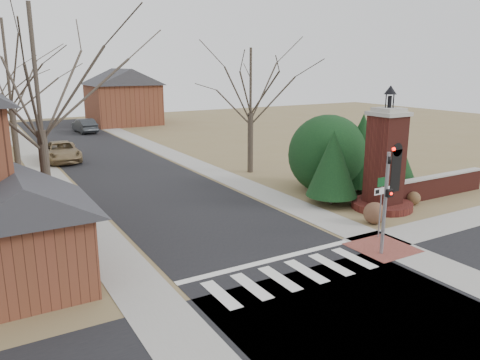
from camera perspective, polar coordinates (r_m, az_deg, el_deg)
ground at (r=16.98m, az=8.14°, el=-12.40°), size 120.00×120.00×0.00m
main_street at (r=35.94m, az=-14.13°, el=1.46°), size 8.00×70.00×0.01m
cross_street at (r=15.05m, az=15.53°, el=-16.46°), size 120.00×8.00×0.01m
crosswalk_zone at (r=17.54m, az=6.49°, el=-11.42°), size 8.00×2.20×0.02m
stop_bar at (r=18.65m, az=3.70°, el=-9.76°), size 8.00×0.35×0.02m
sidewalk_right_main at (r=37.67m, az=-6.54°, el=2.37°), size 2.00×60.00×0.02m
sidewalk_left at (r=34.91m, az=-22.33°, el=0.48°), size 2.00×60.00×0.02m
curb_apron at (r=20.70m, az=16.97°, el=-7.90°), size 2.40×2.40×0.02m
traffic_signal_pole at (r=19.27m, az=17.42°, el=-1.47°), size 0.28×0.41×4.50m
sign_post at (r=21.28m, az=16.86°, el=-1.79°), size 0.90×0.07×2.75m
brick_gate_monument at (r=25.65m, az=17.22°, el=1.30°), size 3.20×3.20×6.47m
brick_garden_wall at (r=29.40m, az=22.96°, el=-0.64°), size 7.50×0.50×1.30m
garage_left at (r=17.16m, az=-25.18°, el=-5.28°), size 4.80×4.80×4.29m
house_distant_right at (r=62.46m, az=-14.13°, el=9.97°), size 8.80×8.80×7.30m
evergreen_near at (r=25.77m, az=11.24°, el=2.02°), size 2.80×2.80×4.10m
evergreen_mid at (r=28.80m, az=14.64°, el=3.68°), size 3.40×3.40×4.70m
evergreen_far at (r=29.71m, az=18.65°, el=2.33°), size 2.40×2.40×3.30m
evergreen_mass at (r=28.76m, az=10.66°, el=3.48°), size 4.80×4.80×4.80m
bare_tree_0 at (r=20.97m, az=-23.82°, el=13.34°), size 8.05×8.05×11.15m
bare_tree_1 at (r=33.91m, az=-26.68°, el=13.40°), size 8.40×8.40×11.64m
bare_tree_3 at (r=32.67m, az=1.31°, el=12.50°), size 7.00×7.00×9.70m
pickup_truck at (r=39.78m, az=-20.93°, el=3.26°), size 2.82×5.64×1.53m
distant_car at (r=55.85m, az=-18.43°, el=6.32°), size 2.02×4.93×1.59m
dry_shrub_left at (r=23.46m, az=16.08°, el=-3.90°), size 1.06×1.06×1.06m
dry_shrub_right at (r=27.31m, az=20.40°, el=-2.09°), size 0.74×0.74×0.74m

